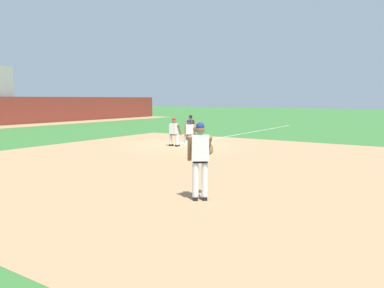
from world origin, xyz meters
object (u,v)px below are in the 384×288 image
Objects in this scene: first_base_bag at (184,144)px; pitcher at (201,156)px; baseball at (192,152)px; baserunner at (174,131)px; first_baseman at (190,130)px; umpire at (191,126)px.

pitcher reaches higher than first_base_bag.
baseball is 0.05× the size of baserunner.
umpire is at bearing 33.02° from first_baseman.
umpire is (1.83, 1.19, 0.06)m from first_baseman.
baserunner is at bearing -161.92° from umpire.
first_base_bag is at bearing 41.83° from baseball.
baseball is at bearing -145.24° from first_baseman.
umpire reaches higher than baseball.
baseball is 0.04× the size of pitcher.
pitcher is (-6.54, -4.54, 1.02)m from baseball.
first_base_bag is 0.26× the size of baserunner.
pitcher is 10.24m from baserunner.
baseball is 0.05× the size of umpire.
first_baseman is at bearing -146.98° from umpire.
first_baseman is 0.92× the size of baserunner.
pitcher is 1.39× the size of first_baseman.
first_baseman is at bearing -31.41° from first_base_bag.
baseball is 2.51m from baserunner.
pitcher is at bearing -140.46° from baserunner.
baserunner reaches higher than baseball.
baseball is at bearing -138.17° from first_base_bag.
pitcher is 13.28m from umpire.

